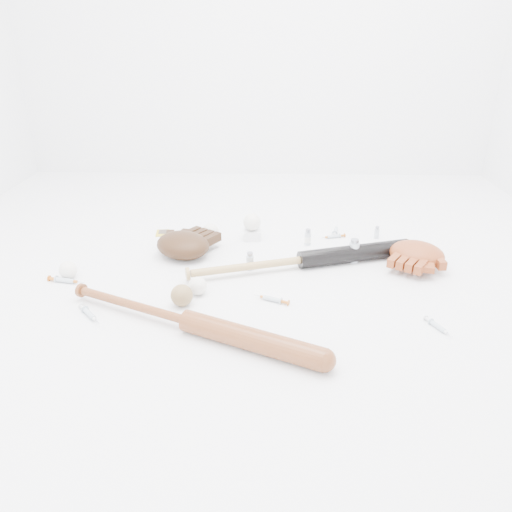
{
  "coord_description": "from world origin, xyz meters",
  "views": [
    {
      "loc": [
        0.09,
        -1.79,
        0.9
      ],
      "look_at": [
        0.04,
        0.04,
        0.06
      ],
      "focal_mm": 35.0,
      "sensor_mm": 36.0,
      "label": 1
    }
  ],
  "objects_px": {
    "bat_dark": "(302,260)",
    "glove_dark": "(183,245)",
    "pedestal": "(252,234)",
    "bat_wood": "(188,321)"
  },
  "relations": [
    {
      "from": "bat_wood",
      "to": "pedestal",
      "type": "distance_m",
      "value": 0.8
    },
    {
      "from": "bat_wood",
      "to": "pedestal",
      "type": "height_order",
      "value": "bat_wood"
    },
    {
      "from": "bat_dark",
      "to": "bat_wood",
      "type": "height_order",
      "value": "bat_dark"
    },
    {
      "from": "bat_wood",
      "to": "glove_dark",
      "type": "xyz_separation_m",
      "value": [
        -0.11,
        0.58,
        0.02
      ]
    },
    {
      "from": "bat_dark",
      "to": "glove_dark",
      "type": "bearing_deg",
      "value": 150.61
    },
    {
      "from": "glove_dark",
      "to": "pedestal",
      "type": "relative_size",
      "value": 3.69
    },
    {
      "from": "bat_wood",
      "to": "pedestal",
      "type": "bearing_deg",
      "value": 102.03
    },
    {
      "from": "bat_dark",
      "to": "pedestal",
      "type": "bearing_deg",
      "value": 107.86
    },
    {
      "from": "glove_dark",
      "to": "pedestal",
      "type": "xyz_separation_m",
      "value": [
        0.29,
        0.2,
        -0.03
      ]
    },
    {
      "from": "pedestal",
      "to": "glove_dark",
      "type": "bearing_deg",
      "value": -145.71
    }
  ]
}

